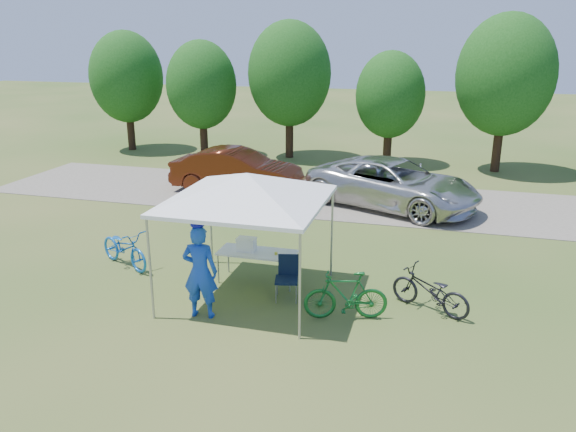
# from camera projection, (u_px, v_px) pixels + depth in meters

# --- Properties ---
(ground) EXTENTS (100.00, 100.00, 0.00)m
(ground) POSITION_uv_depth(u_px,v_px,m) (250.00, 295.00, 12.22)
(ground) COLOR #2D5119
(ground) RESTS_ON ground
(gravel_strip) EXTENTS (24.00, 5.00, 0.02)m
(gravel_strip) POSITION_uv_depth(u_px,v_px,m) (325.00, 197.00, 19.56)
(gravel_strip) COLOR gray
(gravel_strip) RESTS_ON ground
(canopy) EXTENTS (4.53, 4.53, 3.00)m
(canopy) POSITION_uv_depth(u_px,v_px,m) (247.00, 177.00, 11.40)
(canopy) COLOR #A5A5AA
(canopy) RESTS_ON ground
(treeline) EXTENTS (24.89, 4.28, 6.30)m
(treeline) POSITION_uv_depth(u_px,v_px,m) (349.00, 81.00, 24.10)
(treeline) COLOR #382314
(treeline) RESTS_ON ground
(folding_table) EXTENTS (1.78, 0.74, 0.73)m
(folding_table) POSITION_uv_depth(u_px,v_px,m) (257.00, 253.00, 12.68)
(folding_table) COLOR white
(folding_table) RESTS_ON ground
(folding_chair) EXTENTS (0.57, 0.59, 0.94)m
(folding_chair) POSITION_uv_depth(u_px,v_px,m) (288.00, 273.00, 11.96)
(folding_chair) COLOR black
(folding_chair) RESTS_ON ground
(cooler) EXTENTS (0.42, 0.29, 0.31)m
(cooler) POSITION_uv_depth(u_px,v_px,m) (246.00, 244.00, 12.69)
(cooler) COLOR white
(cooler) RESTS_ON folding_table
(ice_cream_cup) EXTENTS (0.07, 0.07, 0.05)m
(ice_cream_cup) POSITION_uv_depth(u_px,v_px,m) (276.00, 253.00, 12.50)
(ice_cream_cup) COLOR gold
(ice_cream_cup) RESTS_ON folding_table
(cyclist) EXTENTS (0.74, 0.53, 1.92)m
(cyclist) POSITION_uv_depth(u_px,v_px,m) (200.00, 272.00, 11.02)
(cyclist) COLOR blue
(cyclist) RESTS_ON ground
(bike_blue) EXTENTS (1.91, 1.38, 0.95)m
(bike_blue) POSITION_uv_depth(u_px,v_px,m) (124.00, 248.00, 13.61)
(bike_blue) COLOR blue
(bike_blue) RESTS_ON ground
(bike_green) EXTENTS (1.73, 0.90, 1.00)m
(bike_green) POSITION_uv_depth(u_px,v_px,m) (346.00, 295.00, 11.06)
(bike_green) COLOR #166527
(bike_green) RESTS_ON ground
(bike_dark) EXTENTS (1.81, 1.29, 0.90)m
(bike_dark) POSITION_uv_depth(u_px,v_px,m) (430.00, 291.00, 11.38)
(bike_dark) COLOR black
(bike_dark) RESTS_ON ground
(minivan) EXTENTS (6.21, 4.59, 1.57)m
(minivan) POSITION_uv_depth(u_px,v_px,m) (393.00, 184.00, 18.23)
(minivan) COLOR beige
(minivan) RESTS_ON gravel_strip
(sedan) EXTENTS (4.71, 1.73, 1.54)m
(sedan) POSITION_uv_depth(u_px,v_px,m) (237.00, 171.00, 20.04)
(sedan) COLOR #491B0C
(sedan) RESTS_ON gravel_strip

